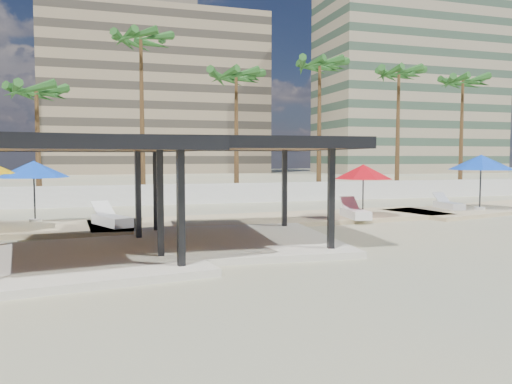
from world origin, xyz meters
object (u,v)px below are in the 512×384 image
pavilion_central (233,182)px  lounger_c (448,205)px  lounger_a (112,220)px  lounger_b (355,213)px  umbrella_c (363,172)px  pavilion_west (68,189)px

pavilion_central → lounger_c: (12.79, 5.86, -1.63)m
pavilion_central → lounger_a: pavilion_central is taller
lounger_b → lounger_c: (6.38, 2.01, -0.02)m
umbrella_c → lounger_a: umbrella_c is taller
pavilion_central → pavilion_west: pavilion_central is taller
pavilion_west → lounger_c: (17.65, 7.46, -1.59)m
pavilion_west → lounger_a: size_ratio=3.05×
lounger_a → lounger_b: size_ratio=1.04×
lounger_a → lounger_c: lounger_a is taller
pavilion_west → lounger_a: (1.17, 5.98, -1.56)m
pavilion_west → umbrella_c: bearing=16.4°
pavilion_west → umbrella_c: 12.82m
umbrella_c → pavilion_central: bearing=-150.7°
pavilion_west → umbrella_c: size_ratio=2.63×
umbrella_c → lounger_b: size_ratio=1.21×
lounger_b → lounger_a: bearing=95.6°
lounger_b → pavilion_west: bearing=124.4°
pavilion_west → lounger_b: pavilion_west is taller
pavilion_west → lounger_a: 6.29m
lounger_a → lounger_b: lounger_a is taller
lounger_a → umbrella_c: bearing=-116.4°
pavilion_central → pavilion_west: (-4.86, -1.60, -0.05)m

